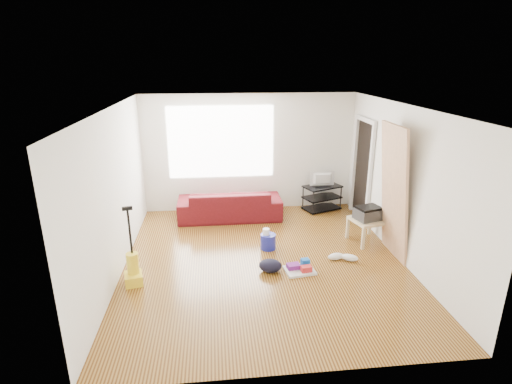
{
  "coord_description": "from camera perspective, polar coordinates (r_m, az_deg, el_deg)",
  "views": [
    {
      "loc": [
        -0.76,
        -5.82,
        3.17
      ],
      "look_at": [
        -0.06,
        0.6,
        1.0
      ],
      "focal_mm": 28.0,
      "sensor_mm": 36.0,
      "label": 1
    }
  ],
  "objects": [
    {
      "name": "sneakers",
      "position": [
        6.83,
        12.29,
        -9.06
      ],
      "size": [
        0.51,
        0.26,
        0.12
      ],
      "rotation": [
        0.0,
        0.0,
        -0.3
      ],
      "color": "white",
      "rests_on": "ground"
    },
    {
      "name": "backpack",
      "position": [
        6.39,
        2.04,
        -11.25
      ],
      "size": [
        0.42,
        0.37,
        0.2
      ],
      "primitive_type": "ellipsoid",
      "rotation": [
        0.0,
        0.0,
        -0.25
      ],
      "color": "black",
      "rests_on": "ground"
    },
    {
      "name": "vacuum",
      "position": [
        6.25,
        -17.15,
        -10.54
      ],
      "size": [
        0.31,
        0.33,
        1.19
      ],
      "rotation": [
        0.0,
        0.0,
        0.22
      ],
      "color": "yellow",
      "rests_on": "ground"
    },
    {
      "name": "bucket",
      "position": [
        7.09,
        1.73,
        -8.06
      ],
      "size": [
        0.33,
        0.33,
        0.27
      ],
      "primitive_type": "cylinder",
      "rotation": [
        0.0,
        0.0,
        0.3
      ],
      "color": "#1A2096",
      "rests_on": "ground"
    },
    {
      "name": "room",
      "position": [
        6.33,
        1.65,
        0.89
      ],
      "size": [
        4.51,
        5.01,
        2.51
      ],
      "color": "#45230A",
      "rests_on": "ground"
    },
    {
      "name": "tv",
      "position": [
        8.73,
        9.53,
        1.82
      ],
      "size": [
        0.53,
        0.07,
        0.31
      ],
      "primitive_type": "imported",
      "rotation": [
        0.0,
        0.0,
        3.14
      ],
      "color": "black",
      "rests_on": "tv_stand"
    },
    {
      "name": "printer",
      "position": [
        7.4,
        15.76,
        -2.92
      ],
      "size": [
        0.53,
        0.45,
        0.23
      ],
      "rotation": [
        0.0,
        0.0,
        0.29
      ],
      "color": "#2E2E2F",
      "rests_on": "side_table"
    },
    {
      "name": "side_table",
      "position": [
        7.47,
        15.64,
        -4.23
      ],
      "size": [
        0.65,
        0.65,
        0.44
      ],
      "rotation": [
        0.0,
        0.0,
        0.25
      ],
      "color": "tan",
      "rests_on": "ground"
    },
    {
      "name": "door_panel",
      "position": [
        7.25,
        18.22,
        -8.4
      ],
      "size": [
        0.28,
        0.89,
        2.22
      ],
      "primitive_type": "cube",
      "rotation": [
        0.0,
        -0.1,
        0.0
      ],
      "color": "#A77A5C",
      "rests_on": "ground"
    },
    {
      "name": "tv_stand",
      "position": [
        8.86,
        9.39,
        -0.75
      ],
      "size": [
        0.9,
        0.71,
        0.54
      ],
      "rotation": [
        0.0,
        0.0,
        0.37
      ],
      "color": "black",
      "rests_on": "ground"
    },
    {
      "name": "cleaning_tray",
      "position": [
        6.41,
        6.33,
        -10.76
      ],
      "size": [
        0.5,
        0.42,
        0.16
      ],
      "rotation": [
        0.0,
        0.0,
        0.15
      ],
      "color": "silver",
      "rests_on": "ground"
    },
    {
      "name": "toilet_paper",
      "position": [
        7.0,
        1.44,
        -6.69
      ],
      "size": [
        0.12,
        0.12,
        0.11
      ],
      "primitive_type": "cylinder",
      "color": "white",
      "rests_on": "bucket"
    },
    {
      "name": "sofa",
      "position": [
        8.4,
        -3.73,
        -3.67
      ],
      "size": [
        2.12,
        0.83,
        0.62
      ],
      "primitive_type": "imported",
      "rotation": [
        0.0,
        0.0,
        3.14
      ],
      "color": "#410A0E",
      "rests_on": "ground"
    }
  ]
}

